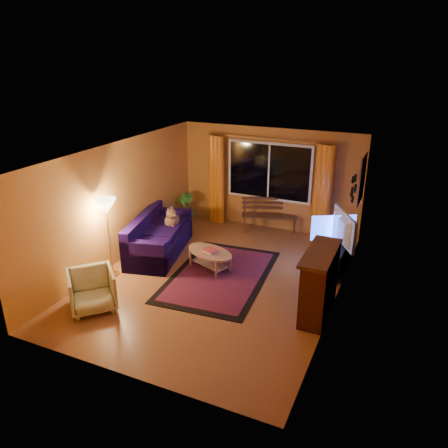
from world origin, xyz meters
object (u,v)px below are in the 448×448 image
at_px(floor_lamp, 109,238).
at_px(sofa, 159,235).
at_px(armchair, 92,288).
at_px(tv_console, 335,256).
at_px(bench, 269,223).
at_px(coffee_table, 210,260).

bearing_deg(floor_lamp, sofa, 75.25).
bearing_deg(armchair, tv_console, -3.80).
xyz_separation_m(floor_lamp, tv_console, (3.99, 2.09, -0.52)).
height_order(bench, sofa, sofa).
bearing_deg(floor_lamp, bench, 58.43).
relative_size(bench, armchair, 1.74).
bearing_deg(armchair, floor_lamp, 66.04).
distance_m(armchair, coffee_table, 2.46).
distance_m(bench, tv_console, 2.32).
xyz_separation_m(bench, sofa, (-1.78, -2.19, 0.23)).
bearing_deg(tv_console, sofa, -164.16).
distance_m(sofa, floor_lamp, 1.34).
distance_m(sofa, tv_console, 3.76).
height_order(floor_lamp, tv_console, floor_lamp).
height_order(bench, armchair, armchair).
distance_m(bench, coffee_table, 2.47).
xyz_separation_m(bench, armchair, (-1.65, -4.57, 0.18)).
bearing_deg(armchair, coffee_table, 14.33).
distance_m(armchair, tv_console, 4.78).
bearing_deg(bench, tv_console, -56.83).
distance_m(bench, armchair, 4.87).
bearing_deg(bench, sofa, -150.27).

